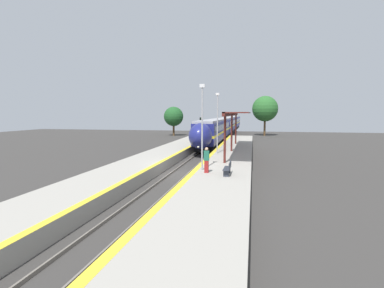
% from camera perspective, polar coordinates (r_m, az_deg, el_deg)
% --- Properties ---
extents(ground_plane, '(120.00, 120.00, 0.00)m').
position_cam_1_polar(ground_plane, '(24.79, -2.29, -5.72)').
color(ground_plane, '#383533').
extents(rail_left, '(0.08, 90.00, 0.15)m').
position_cam_1_polar(rail_left, '(24.96, -3.91, -5.48)').
color(rail_left, slate).
rests_on(rail_left, ground_plane).
extents(rail_right, '(0.08, 90.00, 0.15)m').
position_cam_1_polar(rail_right, '(24.62, -0.66, -5.62)').
color(rail_right, slate).
rests_on(rail_right, ground_plane).
extents(train, '(2.78, 73.14, 4.04)m').
position_cam_1_polar(train, '(68.37, 6.65, 3.61)').
color(train, black).
rests_on(train, ground_plane).
extents(platform_right, '(4.18, 64.00, 0.90)m').
position_cam_1_polar(platform_right, '(24.11, 6.23, -5.01)').
color(platform_right, '#9E998E').
rests_on(platform_right, ground_plane).
extents(platform_left, '(3.97, 64.00, 0.90)m').
position_cam_1_polar(platform_left, '(25.78, -10.04, -4.35)').
color(platform_left, '#9E998E').
rests_on(platform_left, ground_plane).
extents(platform_bench, '(0.44, 1.79, 0.89)m').
position_cam_1_polar(platform_bench, '(20.15, 6.93, -4.50)').
color(platform_bench, '#2D333D').
rests_on(platform_bench, platform_right).
extents(person_waiting, '(0.36, 0.23, 1.77)m').
position_cam_1_polar(person_waiting, '(20.64, 2.78, -2.97)').
color(person_waiting, maroon).
rests_on(person_waiting, platform_right).
extents(railway_signal, '(0.28, 0.28, 4.35)m').
position_cam_1_polar(railway_signal, '(45.62, 1.65, 2.96)').
color(railway_signal, '#59595E').
rests_on(railway_signal, ground_plane).
extents(lamppost_near, '(0.36, 0.20, 6.15)m').
position_cam_1_polar(lamppost_near, '(21.43, 1.95, 4.20)').
color(lamppost_near, '#9E9EA3').
rests_on(lamppost_near, platform_right).
extents(lamppost_mid, '(0.36, 0.20, 6.15)m').
position_cam_1_polar(lamppost_mid, '(30.68, 4.87, 4.70)').
color(lamppost_mid, '#9E9EA3').
rests_on(lamppost_mid, platform_right).
extents(station_canopy, '(2.02, 18.91, 4.21)m').
position_cam_1_polar(station_canopy, '(32.56, 8.63, 5.54)').
color(station_canopy, '#511E19').
rests_on(station_canopy, platform_right).
extents(background_tree_left, '(4.30, 4.30, 6.42)m').
position_cam_1_polar(background_tree_left, '(66.69, -3.53, 5.25)').
color(background_tree_left, brown).
rests_on(background_tree_left, ground_plane).
extents(background_tree_right, '(5.61, 5.61, 8.78)m').
position_cam_1_polar(background_tree_right, '(68.18, 13.75, 6.54)').
color(background_tree_right, brown).
rests_on(background_tree_right, ground_plane).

